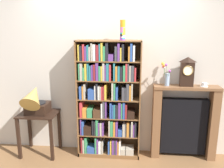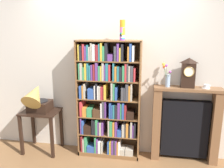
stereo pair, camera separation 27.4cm
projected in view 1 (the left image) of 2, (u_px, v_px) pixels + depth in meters
name	position (u px, v px, depth m)	size (l,w,h in m)	color
ground_plane	(108.00, 158.00, 3.71)	(7.46, 6.40, 0.02)	brown
wall_back	(112.00, 72.00, 3.68)	(4.46, 0.08, 2.61)	beige
bookshelf	(108.00, 101.00, 3.59)	(0.95, 0.30, 1.81)	brown
cup_stack	(123.00, 30.00, 3.29)	(0.08, 0.08, 0.28)	purple
side_table_left	(39.00, 123.00, 3.71)	(0.58, 0.45, 0.69)	black
gramophone	(35.00, 100.00, 3.53)	(0.33, 0.51, 0.54)	black
fireplace_mantel	(184.00, 123.00, 3.62)	(0.96, 0.24, 1.14)	brown
mantel_clock	(187.00, 72.00, 3.41)	(0.19, 0.11, 0.43)	black
flower_vase	(166.00, 75.00, 3.45)	(0.13, 0.17, 0.34)	#99B2D1
teacup_with_saucer	(204.00, 85.00, 3.43)	(0.12, 0.12, 0.06)	white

